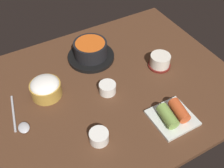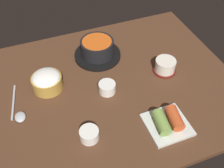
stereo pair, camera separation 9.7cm
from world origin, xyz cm
name	(u,v)px [view 1 (the left image)]	position (x,y,z in cm)	size (l,w,h in cm)	color
dining_table	(105,90)	(0.00, 0.00, 1.00)	(100.00, 76.00, 2.00)	#4C2D1C
stone_pot	(91,51)	(3.16, 17.99, 5.61)	(19.30, 19.30, 7.85)	black
rice_bowl	(46,88)	(-19.88, 7.48, 5.66)	(11.09, 11.09, 7.24)	#B78C38
tea_cup_with_saucer	(160,61)	(25.06, 0.25, 4.75)	(9.05, 9.05, 5.45)	maroon
banchan_cup_center	(108,88)	(0.04, -2.18, 4.10)	(6.24, 6.24, 3.94)	white
kimchi_plate	(173,115)	(13.18, -23.57, 3.96)	(13.76, 13.76, 5.01)	silver
side_bowl_near	(99,136)	(-12.14, -18.95, 4.03)	(6.19, 6.19, 3.80)	white
spoon	(20,123)	(-32.06, -0.66, 2.62)	(5.00, 18.12, 1.35)	#B7B7BC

